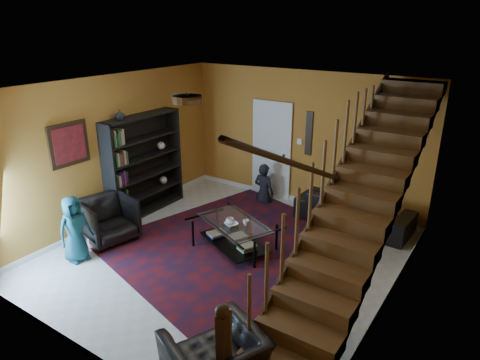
# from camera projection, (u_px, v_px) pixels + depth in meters

# --- Properties ---
(floor) EXTENTS (5.50, 5.50, 0.00)m
(floor) POSITION_uv_depth(u_px,v_px,m) (225.00, 256.00, 7.16)
(floor) COLOR beige
(floor) RESTS_ON ground
(room) EXTENTS (5.50, 5.50, 5.50)m
(room) POSITION_uv_depth(u_px,v_px,m) (211.00, 208.00, 8.87)
(room) COLOR #AC6326
(room) RESTS_ON ground
(staircase) EXTENTS (0.95, 5.02, 3.18)m
(staircase) POSITION_uv_depth(u_px,v_px,m) (356.00, 209.00, 5.56)
(staircase) COLOR brown
(staircase) RESTS_ON floor
(bookshelf) EXTENTS (0.35, 1.80, 2.00)m
(bookshelf) POSITION_uv_depth(u_px,v_px,m) (145.00, 166.00, 8.54)
(bookshelf) COLOR black
(bookshelf) RESTS_ON floor
(door) EXTENTS (0.82, 0.05, 2.05)m
(door) POSITION_uv_depth(u_px,v_px,m) (272.00, 152.00, 9.28)
(door) COLOR silver
(door) RESTS_ON floor
(framed_picture) EXTENTS (0.04, 0.74, 0.74)m
(framed_picture) POSITION_uv_depth(u_px,v_px,m) (69.00, 144.00, 7.18)
(framed_picture) COLOR maroon
(framed_picture) RESTS_ON room
(wall_hanging) EXTENTS (0.14, 0.03, 0.90)m
(wall_hanging) POSITION_uv_depth(u_px,v_px,m) (309.00, 133.00, 8.66)
(wall_hanging) COLOR black
(wall_hanging) RESTS_ON room
(ceiling_fixture) EXTENTS (0.40, 0.40, 0.10)m
(ceiling_fixture) POSITION_uv_depth(u_px,v_px,m) (187.00, 99.00, 5.57)
(ceiling_fixture) COLOR #3F2814
(ceiling_fixture) RESTS_ON room
(rug) EXTENTS (4.34, 4.68, 0.02)m
(rug) POSITION_uv_depth(u_px,v_px,m) (234.00, 244.00, 7.51)
(rug) COLOR #4F0E10
(rug) RESTS_ON floor
(sofa) EXTENTS (2.20, 0.96, 0.63)m
(sofa) POSITION_uv_depth(u_px,v_px,m) (354.00, 210.00, 8.13)
(sofa) COLOR black
(sofa) RESTS_ON floor
(armchair_left) EXTENTS (1.04, 1.03, 0.79)m
(armchair_left) POSITION_uv_depth(u_px,v_px,m) (108.00, 220.00, 7.55)
(armchair_left) COLOR black
(armchair_left) RESTS_ON floor
(person_adult_a) EXTENTS (0.48, 0.33, 1.30)m
(person_adult_a) POSITION_uv_depth(u_px,v_px,m) (264.00, 192.00, 9.26)
(person_adult_a) COLOR black
(person_adult_a) RESTS_ON sofa
(person_adult_b) EXTENTS (0.68, 0.56, 1.27)m
(person_adult_b) POSITION_uv_depth(u_px,v_px,m) (349.00, 214.00, 8.27)
(person_adult_b) COLOR black
(person_adult_b) RESTS_ON sofa
(person_child) EXTENTS (0.40, 0.58, 1.12)m
(person_child) POSITION_uv_depth(u_px,v_px,m) (75.00, 229.00, 6.87)
(person_child) COLOR #184A5B
(person_child) RESTS_ON armchair_left
(coffee_table) EXTENTS (1.51, 1.23, 0.50)m
(coffee_table) POSITION_uv_depth(u_px,v_px,m) (234.00, 233.00, 7.29)
(coffee_table) COLOR black
(coffee_table) RESTS_ON floor
(cup_a) EXTENTS (0.14, 0.14, 0.11)m
(cup_a) POSITION_uv_depth(u_px,v_px,m) (230.00, 221.00, 7.15)
(cup_a) COLOR #999999
(cup_a) RESTS_ON coffee_table
(cup_b) EXTENTS (0.12, 0.12, 0.10)m
(cup_b) POSITION_uv_depth(u_px,v_px,m) (246.00, 223.00, 7.10)
(cup_b) COLOR #999999
(cup_b) RESTS_ON coffee_table
(bowl) EXTENTS (0.28, 0.28, 0.05)m
(bowl) POSITION_uv_depth(u_px,v_px,m) (231.00, 224.00, 7.09)
(bowl) COLOR #999999
(bowl) RESTS_ON coffee_table
(vase) EXTENTS (0.18, 0.18, 0.19)m
(vase) POSITION_uv_depth(u_px,v_px,m) (120.00, 115.00, 7.75)
(vase) COLOR #999999
(vase) RESTS_ON bookshelf
(popcorn_bucket) EXTENTS (0.17, 0.17, 0.17)m
(popcorn_bucket) POSITION_uv_depth(u_px,v_px,m) (92.00, 242.00, 7.40)
(popcorn_bucket) COLOR red
(popcorn_bucket) RESTS_ON rug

